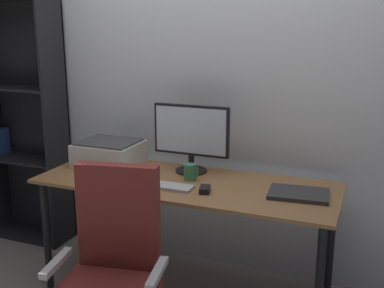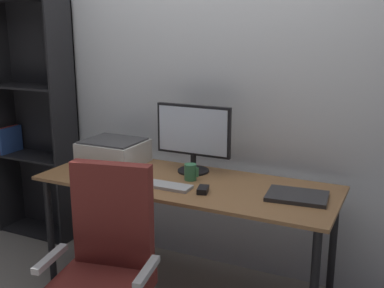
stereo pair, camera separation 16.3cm
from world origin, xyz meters
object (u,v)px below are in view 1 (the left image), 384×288
at_px(monitor, 191,134).
at_px(keyboard, 168,186).
at_px(office_chair, 111,285).
at_px(coffee_mug, 190,172).
at_px(printer, 109,153).
at_px(laptop, 298,194).
at_px(bookshelf, 25,124).
at_px(desk, 186,194).
at_px(mouse, 205,189).

distance_m(monitor, keyboard, 0.41).
bearing_deg(office_chair, coffee_mug, 73.44).
xyz_separation_m(monitor, printer, (-0.57, -0.06, -0.16)).
bearing_deg(laptop, bookshelf, 165.86).
distance_m(monitor, bookshelf, 1.45).
height_order(desk, laptop, laptop).
bearing_deg(mouse, office_chair, -124.55).
distance_m(keyboard, coffee_mug, 0.19).
xyz_separation_m(monitor, laptop, (0.71, -0.18, -0.23)).
relative_size(mouse, coffee_mug, 0.98).
xyz_separation_m(keyboard, mouse, (0.22, 0.01, 0.01)).
bearing_deg(monitor, office_chair, -91.05).
bearing_deg(bookshelf, mouse, -15.72).
xyz_separation_m(laptop, printer, (-1.27, 0.12, 0.07)).
bearing_deg(coffee_mug, keyboard, -109.56).
relative_size(keyboard, printer, 0.72).
bearing_deg(keyboard, coffee_mug, 69.95).
distance_m(mouse, printer, 0.82).
height_order(coffee_mug, bookshelf, bookshelf).
bearing_deg(monitor, printer, -174.15).
height_order(mouse, printer, printer).
distance_m(desk, monitor, 0.38).
bearing_deg(monitor, bookshelf, 174.27).
bearing_deg(laptop, monitor, 160.17).
distance_m(printer, office_chair, 1.11).
height_order(office_chair, bookshelf, bookshelf).
xyz_separation_m(desk, monitor, (-0.04, 0.19, 0.32)).
bearing_deg(mouse, bookshelf, 149.96).
distance_m(keyboard, bookshelf, 1.52).
bearing_deg(monitor, keyboard, -91.35).
bearing_deg(mouse, desk, 128.63).
height_order(monitor, laptop, monitor).
xyz_separation_m(monitor, bookshelf, (-1.44, 0.14, -0.08)).
relative_size(office_chair, bookshelf, 0.55).
relative_size(desk, monitor, 3.63).
bearing_deg(laptop, desk, 175.38).
relative_size(laptop, printer, 0.80).
height_order(monitor, office_chair, monitor).
bearing_deg(printer, laptop, -5.47).
height_order(keyboard, laptop, laptop).
distance_m(desk, keyboard, 0.18).
relative_size(printer, bookshelf, 0.22).
bearing_deg(keyboard, laptop, 11.65).
distance_m(desk, coffee_mug, 0.14).
relative_size(monitor, bookshelf, 0.27).
bearing_deg(desk, keyboard, -109.02).
xyz_separation_m(laptop, bookshelf, (-2.14, 0.32, 0.16)).
distance_m(mouse, bookshelf, 1.72).
height_order(desk, bookshelf, bookshelf).
xyz_separation_m(monitor, office_chair, (-0.02, -0.95, -0.52)).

